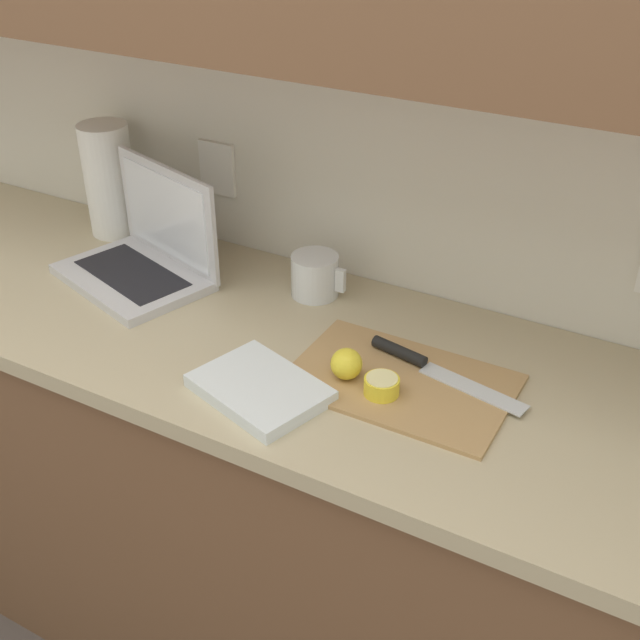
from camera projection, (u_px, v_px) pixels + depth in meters
ground_plane at (269, 638)px, 2.03m from camera, size 12.00×12.00×0.00m
counter_unit at (255, 498)px, 1.79m from camera, size 2.32×0.60×0.92m
laptop at (147, 252)px, 1.71m from camera, size 0.37×0.30×0.23m
cutting_board at (400, 382)px, 1.40m from camera, size 0.38×0.25×0.01m
knife at (419, 362)px, 1.43m from camera, size 0.31×0.09×0.02m
lemon_half_cut at (382, 386)px, 1.35m from camera, size 0.06×0.06×0.03m
lemon_whole_beside at (346, 364)px, 1.39m from camera, size 0.06×0.06×0.06m
measuring_cup at (315, 275)px, 1.64m from camera, size 0.12×0.10×0.09m
paper_towel_roll at (110, 180)px, 1.85m from camera, size 0.11×0.11×0.26m
dish_towel at (260, 389)px, 1.37m from camera, size 0.26×0.22×0.02m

